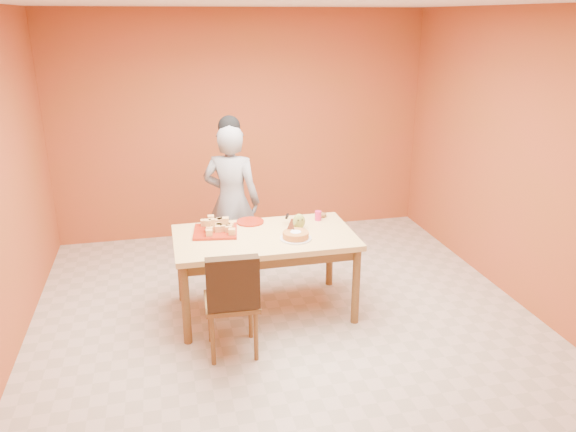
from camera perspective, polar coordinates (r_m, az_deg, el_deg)
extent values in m
plane|color=beige|center=(5.03, 0.22, -11.45)|extent=(5.00, 5.00, 0.00)
plane|color=white|center=(4.31, 0.27, 20.98)|extent=(5.00, 5.00, 0.00)
plane|color=#B24629|center=(6.88, -4.64, 9.12)|extent=(4.50, 0.00, 4.50)
plane|color=#B24629|center=(5.45, 24.01, 4.68)|extent=(0.00, 5.00, 5.00)
cube|color=tan|center=(5.02, -2.41, -2.20)|extent=(1.60, 0.90, 0.05)
cube|color=brown|center=(5.04, -2.40, -2.99)|extent=(1.48, 0.78, 0.10)
cylinder|color=brown|center=(4.75, -10.34, -8.89)|extent=(0.07, 0.07, 0.71)
cylinder|color=brown|center=(5.45, -10.83, -5.04)|extent=(0.07, 0.07, 0.71)
cylinder|color=brown|center=(5.01, 6.91, -7.12)|extent=(0.07, 0.07, 0.71)
cylinder|color=brown|center=(5.68, 4.26, -3.69)|extent=(0.07, 0.07, 0.71)
imported|color=gray|center=(5.78, -5.73, 1.45)|extent=(0.69, 0.58, 1.61)
cube|color=maroon|center=(5.09, -7.39, -1.57)|extent=(0.43, 0.43, 0.02)
cylinder|color=maroon|center=(5.31, -3.86, -0.59)|extent=(0.29, 0.29, 0.02)
cylinder|color=silver|center=(4.91, 0.79, -2.29)|extent=(0.33, 0.33, 0.01)
cylinder|color=#C56B33|center=(4.90, 0.79, -1.94)|extent=(0.26, 0.26, 0.05)
cube|color=silver|center=(5.05, 0.41, -0.85)|extent=(0.15, 0.28, 0.01)
ellipsoid|color=olive|center=(5.12, 1.12, -0.55)|extent=(0.14, 0.13, 0.14)
cylinder|color=#C71D56|center=(5.35, 3.08, 0.03)|extent=(0.07, 0.07, 0.09)
cylinder|color=#3C1C10|center=(5.46, 3.40, 0.09)|extent=(0.10, 0.10, 0.03)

